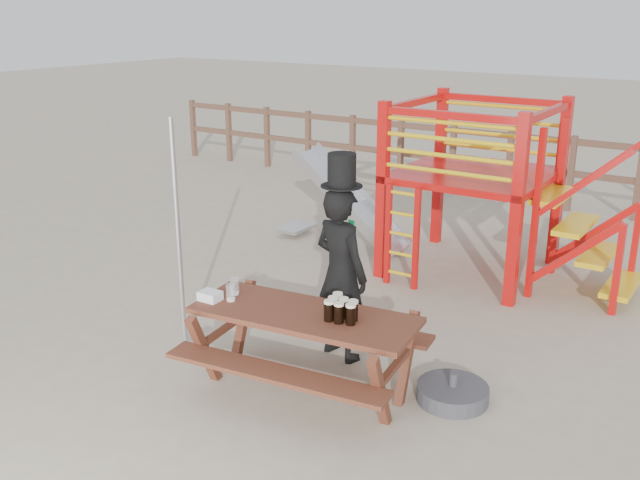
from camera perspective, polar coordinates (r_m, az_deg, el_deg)
The scene contains 10 objects.
ground at distance 6.23m, azimuth -2.88°, elevation -11.75°, with size 60.00×60.00×0.00m, color tan.
back_fence at distance 12.02m, azimuth 17.19°, elevation 6.01°, with size 15.09×0.09×1.20m.
playground_fort at distance 8.74m, azimuth 11.67°, elevation 4.36°, with size 4.71×1.84×2.10m.
picnic_table at distance 5.97m, azimuth -1.27°, elevation -8.16°, with size 2.02×1.52×0.72m.
man_with_hat at distance 6.41m, azimuth 1.67°, elevation -2.34°, with size 0.67×0.52×1.91m.
metal_pole at distance 6.69m, azimuth -11.29°, elevation 0.33°, with size 0.05×0.05×2.19m, color #B2B2B7.
parasol_base at distance 6.11m, azimuth 10.55°, elevation -11.94°, with size 0.59×0.59×0.25m.
paper_bag at distance 6.14m, azimuth -8.78°, elevation -4.44°, with size 0.18×0.14×0.08m, color white.
stout_pints at distance 5.70m, azimuth 1.67°, elevation -5.56°, with size 0.29×0.26×0.17m.
empty_glasses at distance 6.16m, azimuth -7.00°, elevation -4.00°, with size 0.14×0.20×0.15m.
Camera 1 is at (3.21, -4.34, 3.11)m, focal length 40.00 mm.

